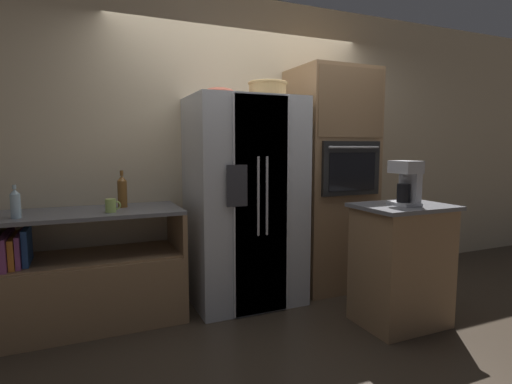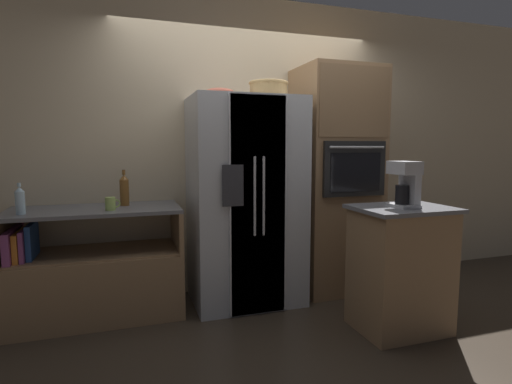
# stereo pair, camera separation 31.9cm
# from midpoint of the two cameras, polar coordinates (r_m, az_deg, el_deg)

# --- Properties ---
(ground_plane) EXTENTS (20.00, 20.00, 0.00)m
(ground_plane) POSITION_cam_midpoint_polar(r_m,az_deg,el_deg) (3.81, 3.18, -14.99)
(ground_plane) COLOR #382D23
(wall_back) EXTENTS (12.00, 0.06, 2.80)m
(wall_back) POSITION_cam_midpoint_polar(r_m,az_deg,el_deg) (3.93, 1.07, 6.59)
(wall_back) COLOR beige
(wall_back) RESTS_ON ground_plane
(counter_left) EXTENTS (1.33, 0.64, 0.90)m
(counter_left) POSITION_cam_midpoint_polar(r_m,az_deg,el_deg) (3.53, -19.47, -11.49)
(counter_left) COLOR #93704C
(counter_left) RESTS_ON ground_plane
(refrigerator) EXTENTS (0.95, 0.76, 1.82)m
(refrigerator) POSITION_cam_midpoint_polar(r_m,az_deg,el_deg) (3.55, 1.07, -1.36)
(refrigerator) COLOR silver
(refrigerator) RESTS_ON ground_plane
(wall_oven) EXTENTS (0.74, 0.70, 2.13)m
(wall_oven) POSITION_cam_midpoint_polar(r_m,az_deg,el_deg) (3.97, 13.56, 1.63)
(wall_oven) COLOR #93704C
(wall_oven) RESTS_ON ground_plane
(island_counter) EXTENTS (0.71, 0.54, 0.95)m
(island_counter) POSITION_cam_midpoint_polar(r_m,az_deg,el_deg) (3.31, 22.58, -10.08)
(island_counter) COLOR #93704C
(island_counter) RESTS_ON ground_plane
(wicker_basket) EXTENTS (0.34, 0.34, 0.13)m
(wicker_basket) POSITION_cam_midpoint_polar(r_m,az_deg,el_deg) (3.56, 4.44, 14.48)
(wicker_basket) COLOR tan
(wicker_basket) RESTS_ON refrigerator
(fruit_bowl) EXTENTS (0.25, 0.25, 0.07)m
(fruit_bowl) POSITION_cam_midpoint_polar(r_m,az_deg,el_deg) (3.49, -2.54, 14.05)
(fruit_bowl) COLOR #DB664C
(fruit_bowl) RESTS_ON refrigerator
(bottle_tall) EXTENTS (0.07, 0.07, 0.23)m
(bottle_tall) POSITION_cam_midpoint_polar(r_m,az_deg,el_deg) (3.30, -28.34, -1.08)
(bottle_tall) COLOR silver
(bottle_tall) RESTS_ON counter_left
(bottle_short) EXTENTS (0.08, 0.08, 0.30)m
(bottle_short) POSITION_cam_midpoint_polar(r_m,az_deg,el_deg) (3.47, -15.84, 0.28)
(bottle_short) COLOR brown
(bottle_short) RESTS_ON counter_left
(mug) EXTENTS (0.11, 0.08, 0.10)m
(mug) POSITION_cam_midpoint_polar(r_m,az_deg,el_deg) (3.26, -17.45, -1.62)
(mug) COLOR #B2D166
(mug) RESTS_ON counter_left
(coffee_maker) EXTENTS (0.16, 0.22, 0.34)m
(coffee_maker) POSITION_cam_midpoint_polar(r_m,az_deg,el_deg) (3.17, 23.38, 1.34)
(coffee_maker) COLOR #B2B2B7
(coffee_maker) RESTS_ON island_counter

